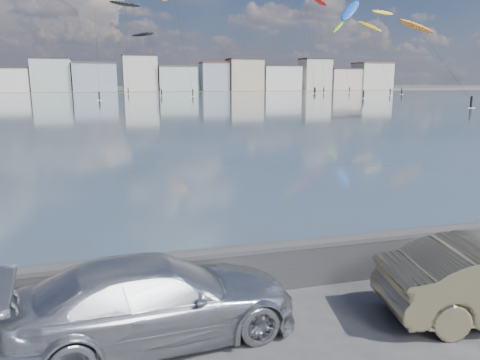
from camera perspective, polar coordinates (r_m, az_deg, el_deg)
name	(u,v)px	position (r m, az deg, el deg)	size (l,w,h in m)	color
bay_water	(117,103)	(97.96, -14.71, 9.10)	(500.00, 177.00, 0.00)	#39535D
far_shore_strip	(112,91)	(206.40, -15.38, 10.45)	(500.00, 60.00, 0.00)	#4C473D
seawall	(211,270)	(10.04, -3.56, -10.93)	(400.00, 0.36, 1.08)	#28282B
far_buildings	(115,76)	(192.37, -15.04, 12.18)	(240.79, 13.26, 14.60)	silver
car_silver	(156,299)	(8.58, -10.24, -14.14)	(2.06, 5.08, 1.47)	silver
kitesurfer_2	(417,27)	(97.17, 20.75, 17.03)	(10.13, 18.10, 15.80)	orange
kitesurfer_4	(370,27)	(157.54, 15.54, 17.49)	(7.07, 15.96, 23.19)	#BF8C19
kitesurfer_5	(383,13)	(168.97, 17.02, 18.87)	(11.01, 16.48, 27.13)	yellow
kitesurfer_9	(143,36)	(143.08, -11.69, 16.86)	(8.41, 10.84, 18.17)	black
kitesurfer_10	(125,5)	(167.78, -13.82, 20.05)	(11.24, 11.72, 29.80)	black
kitesurfer_11	(350,11)	(130.34, 13.30, 19.41)	(9.25, 14.11, 25.43)	blue
kitesurfer_12	(338,28)	(183.19, 11.83, 17.66)	(8.37, 10.36, 26.34)	#8CD826
kitesurfer_16	(318,2)	(183.38, 9.52, 20.60)	(8.10, 15.87, 35.03)	red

